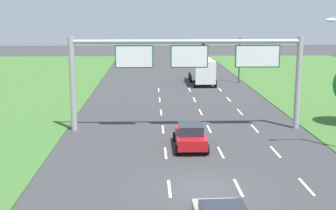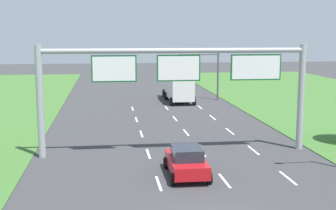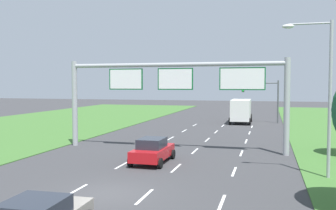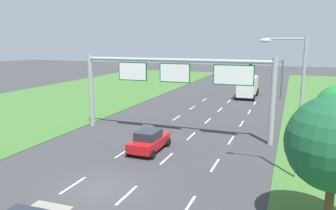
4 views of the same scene
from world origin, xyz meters
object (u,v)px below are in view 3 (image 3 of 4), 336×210
traffic_light_mast (263,94)px  street_lamp (323,85)px  sign_gantry (176,86)px  box_truck (241,110)px  car_lead_silver (153,150)px

traffic_light_mast → street_lamp: 29.56m
sign_gantry → box_truck: bearing=81.4°
car_lead_silver → traffic_light_mast: bearing=77.3°
traffic_light_mast → street_lamp: size_ratio=0.66×
traffic_light_mast → street_lamp: street_lamp is taller
box_truck → street_lamp: street_lamp is taller
traffic_light_mast → car_lead_silver: bearing=-103.1°
box_truck → traffic_light_mast: traffic_light_mast is taller
traffic_light_mast → street_lamp: bearing=-83.1°
car_lead_silver → street_lamp: 11.00m
car_lead_silver → street_lamp: bearing=-7.9°
box_truck → sign_gantry: sign_gantry is taller
car_lead_silver → traffic_light_mast: 28.76m
box_truck → traffic_light_mast: bearing=7.6°
car_lead_silver → box_truck: (3.76, 27.46, 0.87)m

